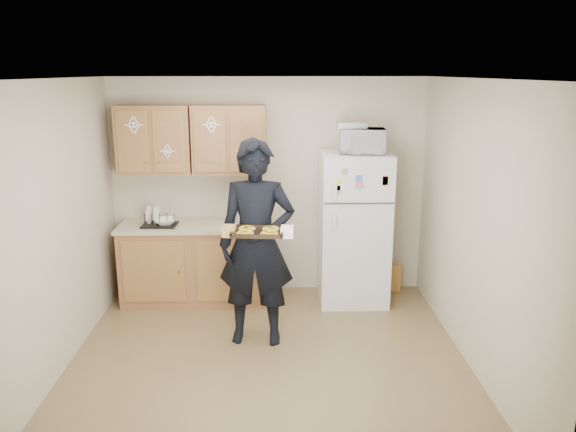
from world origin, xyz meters
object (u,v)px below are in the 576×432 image
Objects in this scene: refrigerator at (354,228)px; microwave at (362,141)px; baking_tray at (258,232)px; person at (257,244)px; dish_rack at (160,219)px.

microwave reaches higher than refrigerator.
baking_tray is at bearing -128.83° from refrigerator.
microwave is (1.11, 0.93, 0.85)m from person.
baking_tray reaches higher than dish_rack.
refrigerator is 3.75× the size of baking_tray.
refrigerator reaches higher than baking_tray.
microwave is at bearing 52.99° from baking_tray.
refrigerator is at bearing 143.26° from microwave.
refrigerator is at bearing 47.41° from person.
microwave reaches higher than dish_rack.
person reaches higher than refrigerator.
dish_rack is at bearing 136.08° from baking_tray.
baking_tray is 1.77m from microwave.
baking_tray is (-1.03, -1.28, 0.33)m from refrigerator.
refrigerator reaches higher than dish_rack.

